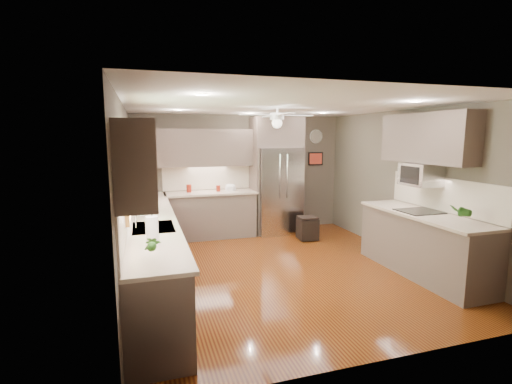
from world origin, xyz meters
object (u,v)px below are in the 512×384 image
potted_plant_right (459,211)px  paper_towel (152,231)px  potted_plant_left (153,244)px  refrigerator (277,178)px  canister_d (218,188)px  soap_bottle (141,212)px  microwave (421,175)px  stool (307,228)px  bowl (231,189)px  canister_a (189,188)px

potted_plant_right → paper_towel: paper_towel is taller
potted_plant_left → refrigerator: 4.73m
canister_d → potted_plant_right: bearing=-55.8°
soap_bottle → refrigerator: (2.77, 2.08, 0.16)m
paper_towel → microwave: bearing=9.8°
stool → canister_d: bearing=154.0°
potted_plant_left → potted_plant_right: (3.88, 0.33, 0.01)m
potted_plant_left → stool: size_ratio=0.61×
soap_bottle → bowl: (1.77, 2.13, -0.06)m
potted_plant_left → microwave: size_ratio=0.50×
refrigerator → paper_towel: refrigerator is taller
microwave → potted_plant_right: bearing=-97.6°
soap_bottle → microwave: 4.17m
potted_plant_right → refrigerator: (-1.21, 3.58, 0.10)m
canister_d → potted_plant_left: size_ratio=0.46×
potted_plant_left → stool: 4.47m
canister_d → potted_plant_left: (-1.41, -3.95, 0.08)m
potted_plant_left → bowl: (1.66, 3.96, -0.11)m
canister_d → potted_plant_left: 4.20m
canister_d → paper_towel: bearing=-112.1°
potted_plant_right → stool: (-0.83, 2.83, -0.85)m
microwave → paper_towel: (-3.99, -0.69, -0.40)m
potted_plant_right → refrigerator: refrigerator is taller
canister_a → stool: size_ratio=0.35×
canister_d → soap_bottle: bearing=-125.4°
canister_a → microwave: (3.17, -2.80, 0.46)m
refrigerator → paper_towel: size_ratio=7.46×
potted_plant_right → microwave: size_ratio=0.54×
canister_a → paper_towel: size_ratio=0.49×
potted_plant_left → bowl: potted_plant_left is taller
refrigerator → soap_bottle: bearing=-143.1°
stool → potted_plant_right: bearing=-73.6°
soap_bottle → stool: (3.15, 1.33, -0.79)m
canister_a → refrigerator: bearing=-2.9°
potted_plant_left → canister_d: bearing=70.4°
soap_bottle → potted_plant_right: 4.26m
stool → paper_towel: 4.12m
potted_plant_left → potted_plant_right: 3.89m
stool → paper_towel: bearing=-138.9°
canister_a → paper_towel: (-0.81, -3.49, 0.06)m
soap_bottle → potted_plant_right: bearing=-20.7°
bowl → stool: bowl is taller
paper_towel → potted_plant_right: bearing=-2.7°
soap_bottle → canister_d: bearing=54.6°
canister_a → refrigerator: size_ratio=0.07×
potted_plant_right → potted_plant_left: bearing=-175.2°
refrigerator → stool: refrigerator is taller
microwave → refrigerator: bearing=116.1°
paper_towel → bowl: bearing=64.3°
bowl → paper_towel: size_ratio=0.70×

